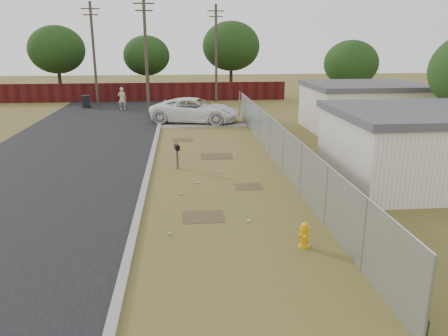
{
  "coord_description": "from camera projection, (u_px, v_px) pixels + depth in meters",
  "views": [
    {
      "loc": [
        -1.43,
        -18.73,
        5.74
      ],
      "look_at": [
        0.12,
        -2.92,
        1.1
      ],
      "focal_mm": 35.0,
      "sensor_mm": 36.0,
      "label": 1
    }
  ],
  "objects": [
    {
      "name": "ground",
      "position": [
        215.0,
        173.0,
        19.64
      ],
      "size": [
        120.0,
        120.0,
        0.0
      ],
      "primitive_type": "plane",
      "color": "brown",
      "rests_on": "ground"
    },
    {
      "name": "street",
      "position": [
        95.0,
        138.0,
        26.69
      ],
      "size": [
        15.1,
        60.0,
        0.12
      ],
      "color": "black",
      "rests_on": "ground"
    },
    {
      "name": "chainlink_fence",
      "position": [
        279.0,
        149.0,
        20.69
      ],
      "size": [
        0.1,
        27.06,
        2.02
      ],
      "color": "gray",
      "rests_on": "ground"
    },
    {
      "name": "privacy_fence",
      "position": [
        134.0,
        92.0,
        42.71
      ],
      "size": [
        30.0,
        0.12,
        1.8
      ],
      "primitive_type": "cube",
      "color": "#42110E",
      "rests_on": "ground"
    },
    {
      "name": "utility_poles",
      "position": [
        154.0,
        53.0,
        37.72
      ],
      "size": [
        12.6,
        8.24,
        9.0
      ],
      "color": "#44382D",
      "rests_on": "ground"
    },
    {
      "name": "houses",
      "position": [
        393.0,
        123.0,
        23.1
      ],
      "size": [
        9.3,
        17.24,
        3.1
      ],
      "color": "white",
      "rests_on": "ground"
    },
    {
      "name": "horizon_trees",
      "position": [
        204.0,
        53.0,
        40.93
      ],
      "size": [
        33.32,
        31.94,
        7.78
      ],
      "color": "#322516",
      "rests_on": "ground"
    },
    {
      "name": "fire_hydrant",
      "position": [
        304.0,
        235.0,
        12.52
      ],
      "size": [
        0.36,
        0.36,
        0.81
      ],
      "color": "#DF9E0B",
      "rests_on": "ground"
    },
    {
      "name": "mailbox",
      "position": [
        177.0,
        149.0,
        20.07
      ],
      "size": [
        0.27,
        0.52,
        1.19
      ],
      "color": "brown",
      "rests_on": "ground"
    },
    {
      "name": "pickup_truck",
      "position": [
        195.0,
        110.0,
        31.79
      ],
      "size": [
        6.89,
        4.44,
        1.77
      ],
      "primitive_type": "imported",
      "rotation": [
        0.0,
        0.0,
        1.32
      ],
      "color": "white",
      "rests_on": "ground"
    },
    {
      "name": "pedestrian",
      "position": [
        122.0,
        99.0,
        37.39
      ],
      "size": [
        0.75,
        0.54,
        1.94
      ],
      "primitive_type": "imported",
      "rotation": [
        0.0,
        0.0,
        3.03
      ],
      "color": "#C7B492",
      "rests_on": "ground"
    },
    {
      "name": "trash_bin",
      "position": [
        86.0,
        101.0,
        38.86
      ],
      "size": [
        0.87,
        0.86,
        1.09
      ],
      "color": "black",
      "rests_on": "ground"
    },
    {
      "name": "scattered_litter",
      "position": [
        213.0,
        187.0,
        17.73
      ],
      "size": [
        3.26,
        9.3,
        0.07
      ],
      "color": "silver",
      "rests_on": "ground"
    }
  ]
}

